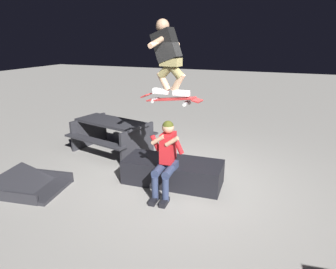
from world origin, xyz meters
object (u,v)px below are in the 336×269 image
(person_sitting_on_ledge, at_px, (166,156))
(skater_airborne, at_px, (168,54))
(skateboard, at_px, (171,99))
(kicker_ramp, at_px, (32,187))
(ledge_box_main, at_px, (173,172))
(picnic_table_back, at_px, (112,131))

(person_sitting_on_ledge, relative_size, skater_airborne, 1.14)
(skateboard, relative_size, kicker_ramp, 0.86)
(ledge_box_main, height_order, picnic_table_back, picnic_table_back)
(ledge_box_main, relative_size, kicker_ramp, 1.48)
(skateboard, distance_m, picnic_table_back, 2.61)
(skateboard, xyz_separation_m, picnic_table_back, (1.96, -1.29, -1.14))
(skater_airborne, bearing_deg, ledge_box_main, -86.47)
(person_sitting_on_ledge, relative_size, picnic_table_back, 0.66)
(skateboard, distance_m, kicker_ramp, 2.91)
(ledge_box_main, relative_size, skater_airborne, 1.59)
(ledge_box_main, height_order, skater_airborne, skater_airborne)
(kicker_ramp, xyz_separation_m, picnic_table_back, (-0.34, -2.14, 0.43))
(skater_airborne, bearing_deg, person_sitting_on_ledge, 96.12)
(ledge_box_main, distance_m, skater_airborne, 2.13)
(ledge_box_main, xyz_separation_m, picnic_table_back, (1.88, -0.98, 0.28))
(kicker_ramp, bearing_deg, skater_airborne, -159.11)
(ledge_box_main, bearing_deg, picnic_table_back, -27.37)
(person_sitting_on_ledge, bearing_deg, kicker_ramp, 18.59)
(ledge_box_main, xyz_separation_m, skater_airborne, (-0.02, 0.31, 2.11))
(ledge_box_main, relative_size, person_sitting_on_ledge, 1.40)
(skateboard, relative_size, picnic_table_back, 0.53)
(skateboard, bearing_deg, ledge_box_main, -76.64)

